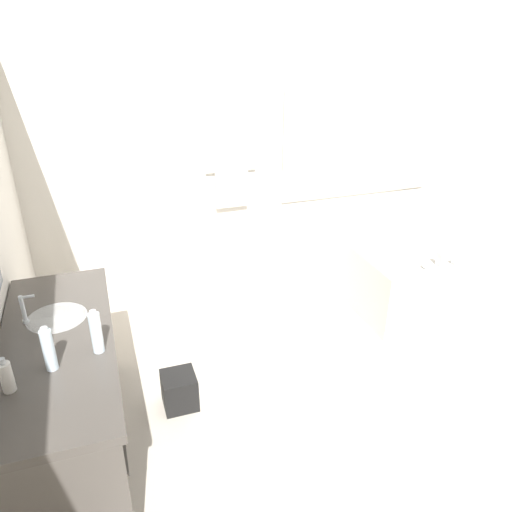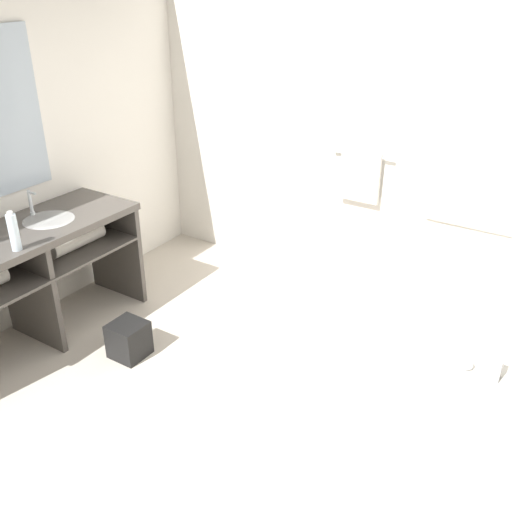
{
  "view_description": "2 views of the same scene",
  "coord_description": "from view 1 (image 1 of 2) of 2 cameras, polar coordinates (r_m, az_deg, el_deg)",
  "views": [
    {
      "loc": [
        -1.55,
        -2.32,
        2.51
      ],
      "look_at": [
        -0.47,
        0.9,
        0.84
      ],
      "focal_mm": 35.0,
      "sensor_mm": 36.0,
      "label": 1
    },
    {
      "loc": [
        1.31,
        -1.83,
        2.41
      ],
      "look_at": [
        -0.39,
        0.81,
        0.83
      ],
      "focal_mm": 40.0,
      "sensor_mm": 36.0,
      "label": 2
    }
  ],
  "objects": [
    {
      "name": "ground_plane",
      "position": [
        3.75,
        11.71,
        -16.5
      ],
      "size": [
        16.0,
        16.0,
        0.0
      ],
      "primitive_type": "plane",
      "color": "beige",
      "rests_on": "ground"
    },
    {
      "name": "wall_back_with_blinds",
      "position": [
        4.96,
        0.7,
        12.57
      ],
      "size": [
        7.4,
        0.13,
        2.7
      ],
      "color": "white",
      "rests_on": "ground_plane"
    },
    {
      "name": "vanity_counter",
      "position": [
        3.18,
        -21.13,
        -12.09
      ],
      "size": [
        0.62,
        1.67,
        0.86
      ],
      "color": "#4C4742",
      "rests_on": "ground_plane"
    },
    {
      "name": "sink_faucet",
      "position": [
        3.22,
        -25.0,
        -5.6
      ],
      "size": [
        0.09,
        0.04,
        0.18
      ],
      "color": "silver",
      "rests_on": "vanity_counter"
    },
    {
      "name": "bathtub",
      "position": [
        5.05,
        15.12,
        -0.41
      ],
      "size": [
        1.03,
        1.58,
        0.71
      ],
      "color": "silver",
      "rests_on": "ground_plane"
    },
    {
      "name": "water_bottle_1",
      "position": [
        2.81,
        -17.8,
        -8.3
      ],
      "size": [
        0.06,
        0.06,
        0.26
      ],
      "color": "silver",
      "rests_on": "vanity_counter"
    },
    {
      "name": "water_bottle_2",
      "position": [
        2.76,
        -22.62,
        -9.83
      ],
      "size": [
        0.06,
        0.06,
        0.25
      ],
      "color": "silver",
      "rests_on": "vanity_counter"
    },
    {
      "name": "soap_dispenser",
      "position": [
        2.72,
        -26.63,
        -12.23
      ],
      "size": [
        0.06,
        0.06,
        0.19
      ],
      "color": "white",
      "rests_on": "vanity_counter"
    },
    {
      "name": "waste_bin",
      "position": [
        3.65,
        -8.74,
        -14.93
      ],
      "size": [
        0.23,
        0.23,
        0.25
      ],
      "color": "black",
      "rests_on": "ground_plane"
    }
  ]
}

